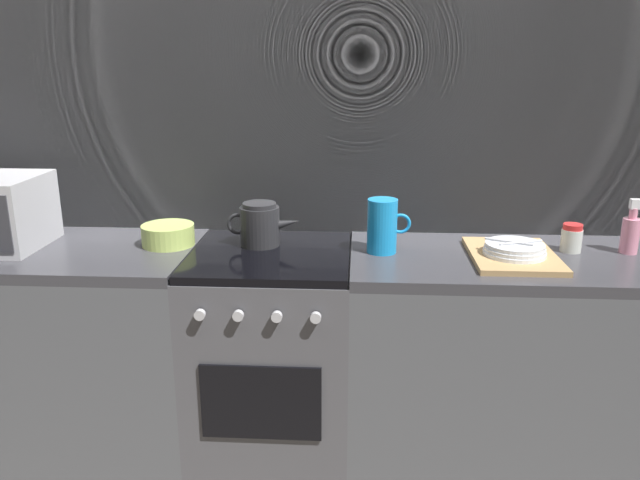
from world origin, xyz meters
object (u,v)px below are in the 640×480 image
at_px(stove_unit, 273,362).
at_px(dish_pile, 513,253).
at_px(spice_jar, 572,238).
at_px(spray_bottle, 631,232).
at_px(kettle, 260,225).
at_px(pitcher, 383,226).
at_px(mixing_bowl, 168,235).

height_order(stove_unit, dish_pile, dish_pile).
relative_size(dish_pile, spice_jar, 3.81).
relative_size(dish_pile, spray_bottle, 1.97).
bearing_deg(kettle, stove_unit, -61.13).
distance_m(pitcher, spray_bottle, 0.91).
height_order(pitcher, spice_jar, pitcher).
bearing_deg(pitcher, kettle, 172.65).
bearing_deg(kettle, pitcher, -7.35).
bearing_deg(dish_pile, mixing_bowl, 175.82).
xyz_separation_m(kettle, dish_pile, (0.93, -0.11, -0.06)).
relative_size(stove_unit, mixing_bowl, 4.50).
bearing_deg(stove_unit, pitcher, 3.87).
xyz_separation_m(pitcher, spice_jar, (0.70, 0.05, -0.05)).
relative_size(kettle, spice_jar, 2.71).
distance_m(kettle, spice_jar, 1.16).
bearing_deg(kettle, mixing_bowl, -176.74).
relative_size(kettle, mixing_bowl, 1.42).
bearing_deg(pitcher, dish_pile, -6.63).
distance_m(spice_jar, spray_bottle, 0.21).
bearing_deg(dish_pile, kettle, 173.01).
distance_m(mixing_bowl, spice_jar, 1.52).
height_order(kettle, mixing_bowl, kettle).
distance_m(kettle, dish_pile, 0.94).
height_order(dish_pile, spray_bottle, spray_bottle).
distance_m(kettle, pitcher, 0.47).
relative_size(mixing_bowl, dish_pile, 0.50).
bearing_deg(spice_jar, pitcher, -175.85).
height_order(mixing_bowl, spray_bottle, spray_bottle).
relative_size(mixing_bowl, pitcher, 1.00).
xyz_separation_m(kettle, spice_jar, (1.16, -0.01, -0.03)).
bearing_deg(pitcher, mixing_bowl, 177.23).
distance_m(stove_unit, spray_bottle, 1.43).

